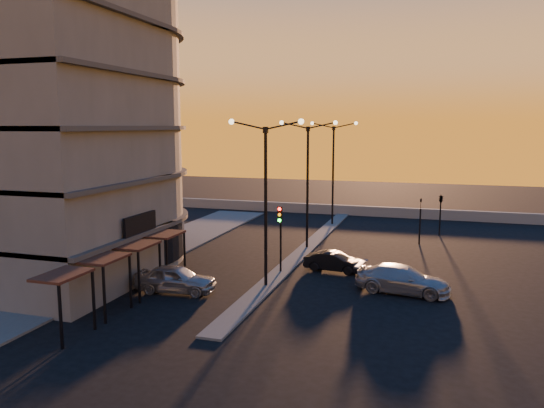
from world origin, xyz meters
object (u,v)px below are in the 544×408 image
(car_hatchback, at_px, (176,279))
(streetlamp_mid, at_px, (308,174))
(traffic_light_main, at_px, (280,228))
(car_wagon, at_px, (403,279))
(car_sedan, at_px, (334,262))

(car_hatchback, bearing_deg, streetlamp_mid, -25.02)
(streetlamp_mid, xyz_separation_m, traffic_light_main, (0.00, -7.13, -2.70))
(streetlamp_mid, height_order, traffic_light_main, streetlamp_mid)
(streetlamp_mid, distance_m, car_hatchback, 14.02)
(car_hatchback, xyz_separation_m, car_wagon, (12.01, 3.65, -0.01))
(streetlamp_mid, height_order, car_wagon, streetlamp_mid)
(streetlamp_mid, relative_size, car_hatchback, 2.13)
(car_wagon, bearing_deg, car_sedan, 62.14)
(car_hatchback, bearing_deg, car_wagon, -78.25)
(car_sedan, xyz_separation_m, car_wagon, (4.43, -3.18, 0.13))
(car_sedan, bearing_deg, streetlamp_mid, 35.69)
(traffic_light_main, relative_size, car_sedan, 1.14)
(traffic_light_main, height_order, car_sedan, traffic_light_main)
(streetlamp_mid, distance_m, car_wagon, 12.51)
(streetlamp_mid, height_order, car_hatchback, streetlamp_mid)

